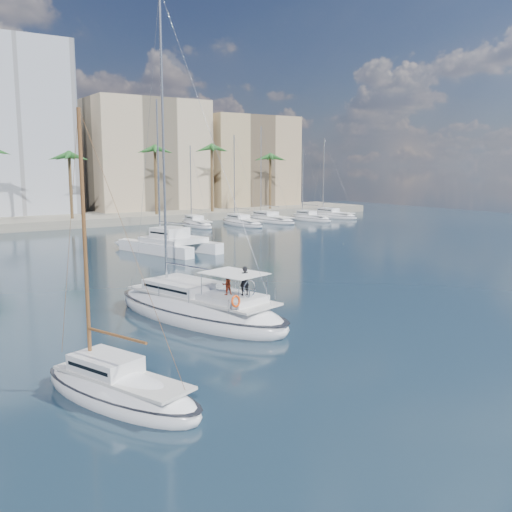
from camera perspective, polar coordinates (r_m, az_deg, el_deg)
ground at (r=33.09m, az=1.63°, el=-6.29°), size 160.00×160.00×0.00m
quay at (r=89.32m, az=-21.72°, el=3.15°), size 120.00×14.00×1.20m
building_beige at (r=104.21m, az=-11.07°, el=9.54°), size 20.00×14.00×20.00m
building_tan_right at (r=111.80m, az=-1.04°, el=9.15°), size 18.00×12.00×18.00m
palm_centre at (r=85.05m, az=-21.52°, el=9.44°), size 3.60×3.60×12.30m
palm_right at (r=98.23m, az=-1.50°, el=9.91°), size 3.60×3.60×12.30m
main_sloop at (r=33.13m, az=-5.81°, el=-5.30°), size 7.41×13.74×19.45m
small_sloop at (r=22.51m, az=-13.55°, el=-12.92°), size 5.09×8.37×11.48m
catamaran at (r=59.00m, az=-8.53°, el=1.48°), size 7.70×11.38×15.35m
seagull at (r=33.78m, az=0.94°, el=-5.16°), size 1.12×0.48×0.21m
moored_yacht_a at (r=83.00m, az=-5.95°, el=2.92°), size 3.37×9.52×11.90m
moored_yacht_b at (r=84.52m, az=-1.41°, el=3.08°), size 3.32×10.83×13.72m
moored_yacht_c at (r=89.78m, az=1.41°, el=3.43°), size 3.98×12.33×15.54m
moored_yacht_d at (r=92.11m, az=5.44°, el=3.53°), size 3.52×9.55×11.90m
moored_yacht_e at (r=97.82m, az=7.66°, el=3.81°), size 4.61×11.11×13.72m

